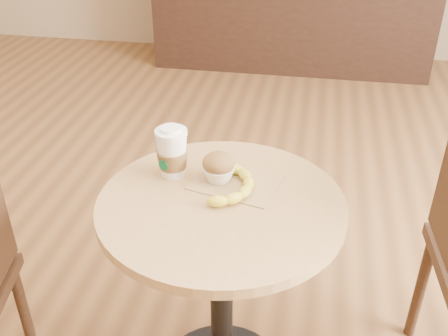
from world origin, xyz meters
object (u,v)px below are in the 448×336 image
object	(u,v)px
cafe_table	(222,263)
coffee_cup	(172,154)
muffin	(219,167)
banana	(236,185)

from	to	relation	value
cafe_table	coffee_cup	size ratio (longest dim) A/B	4.85
coffee_cup	muffin	xyz separation A→B (m)	(0.14, -0.01, -0.02)
coffee_cup	banana	xyz separation A→B (m)	(0.19, -0.05, -0.05)
muffin	banana	bearing A→B (deg)	-38.48
coffee_cup	cafe_table	bearing A→B (deg)	-13.99
coffee_cup	muffin	bearing A→B (deg)	15.99
coffee_cup	muffin	distance (m)	0.14
cafe_table	coffee_cup	bearing A→B (deg)	146.74
coffee_cup	banana	bearing A→B (deg)	4.04
banana	coffee_cup	bearing A→B (deg)	175.81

